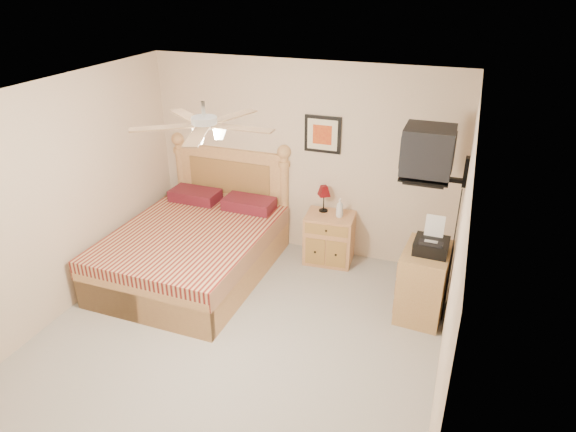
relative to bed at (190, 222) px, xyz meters
name	(u,v)px	position (x,y,z in m)	size (l,w,h in m)	color
floor	(230,347)	(1.03, -1.12, -0.72)	(4.50, 4.50, 0.00)	#9D978E
ceiling	(215,101)	(1.03, -1.12, 1.78)	(4.00, 4.50, 0.04)	white
wall_back	(302,160)	(1.03, 1.13, 0.53)	(4.00, 0.04, 2.50)	beige
wall_front	(36,427)	(1.03, -3.37, 0.53)	(4.00, 0.04, 2.50)	beige
wall_left	(48,207)	(-0.97, -1.12, 0.53)	(0.04, 4.50, 2.50)	beige
wall_right	(453,279)	(3.03, -1.12, 0.53)	(0.04, 4.50, 2.50)	beige
bed	(190,222)	(0.00, 0.00, 0.00)	(1.69, 2.22, 1.44)	tan
nightstand	(329,238)	(1.50, 0.88, -0.39)	(0.60, 0.45, 0.65)	#AF7847
table_lamp	(324,199)	(1.38, 0.98, 0.11)	(0.19, 0.19, 0.35)	#61090E
lotion_bottle	(340,208)	(1.62, 0.88, 0.06)	(0.09, 0.09, 0.24)	silver
framed_picture	(323,134)	(1.30, 1.11, 0.90)	(0.46, 0.04, 0.46)	black
dresser	(423,282)	(2.76, 0.12, -0.32)	(0.47, 0.68, 0.80)	#A5733F
fax_machine	(433,236)	(2.79, 0.09, 0.26)	(0.34, 0.37, 0.37)	black
magazine_lower	(424,237)	(2.69, 0.38, 0.09)	(0.18, 0.24, 0.02)	#AFA48D
magazine_upper	(425,236)	(2.70, 0.37, 0.11)	(0.19, 0.27, 0.02)	gray
wall_tv	(443,156)	(2.78, 0.22, 1.09)	(0.56, 0.46, 0.58)	black
ceiling_fan	(204,124)	(1.03, -1.32, 1.64)	(1.14, 1.14, 0.28)	silver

